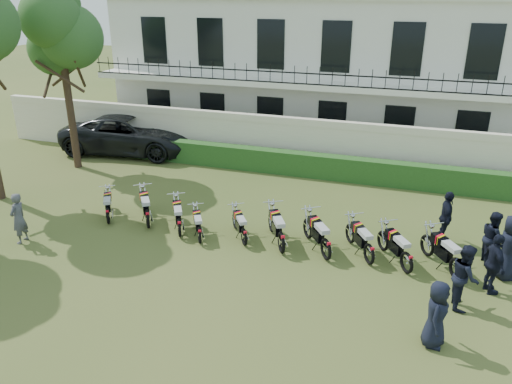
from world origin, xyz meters
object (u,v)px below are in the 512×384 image
Objects in this scene: motorcycle_4 at (244,233)px; motorcycle_5 at (281,238)px; officer_2 at (494,264)px; officer_3 at (509,247)px; motorcycle_8 at (407,258)px; motorcycle_6 at (326,244)px; motorcycle_9 at (458,264)px; tree_west_near at (60,30)px; motorcycle_7 at (370,249)px; officer_1 at (465,276)px; officer_0 at (436,314)px; motorcycle_0 at (108,212)px; suv at (131,134)px; inspector at (18,218)px; officer_5 at (446,217)px; officer_4 at (493,237)px; motorcycle_3 at (199,231)px; motorcycle_1 at (147,214)px; motorcycle_2 at (179,223)px.

motorcycle_5 reaches higher than motorcycle_4.
officer_3 is at bearing -44.49° from officer_2.
motorcycle_8 is 2.72m from officer_3.
motorcycle_5 is at bearing 146.09° from motorcycle_6.
motorcycle_9 is at bearing -34.48° from motorcycle_4.
motorcycle_7 is at bearing -18.47° from tree_west_near.
officer_1 reaches higher than motorcycle_5.
motorcycle_5 reaches higher than motorcycle_6.
officer_2 is at bearing -54.13° from motorcycle_9.
tree_west_near reaches higher than officer_0.
tree_west_near is at bearing 129.30° from motorcycle_7.
motorcycle_0 is 8.17m from suv.
motorcycle_7 is at bearing 36.39° from officer_0.
motorcycle_0 is 2.74m from inspector.
motorcycle_5 is 5.19m from officer_1.
officer_3 is 2.30m from officer_5.
motorcycle_8 is 1.00× the size of officer_5.
motorcycle_8 is at bearing 20.48° from officer_0.
officer_4 reaches higher than motorcycle_9.
officer_3 is (4.89, 0.69, 0.40)m from motorcycle_6.
suv reaches higher than officer_2.
officer_3 is at bearing -119.69° from suv.
motorcycle_0 is 11.12m from motorcycle_9.
motorcycle_8 is at bearing -34.98° from motorcycle_4.
inspector reaches higher than motorcycle_3.
motorcycle_8 is at bearing -28.66° from motorcycle_5.
officer_5 is (14.40, -5.00, -0.06)m from suv.
officer_3 is (14.22, 2.66, 0.10)m from inspector.
suv is 3.52× the size of officer_3.
motorcycle_0 is 4.91m from motorcycle_4.
motorcycle_3 is at bearing 152.41° from motorcycle_7.
officer_0 is 0.95× the size of officer_5.
tree_west_near is at bearing 75.81° from officer_5.
motorcycle_1 is at bearing 118.11° from inspector.
motorcycle_8 is 2.72m from officer_4.
officer_0 is (5.63, -3.01, 0.36)m from motorcycle_4.
tree_west_near is 4.64× the size of motorcycle_2.
motorcycle_2 is 0.26× the size of suv.
tree_west_near is 4.64× the size of officer_2.
inspector is at bearing 77.78° from officer_2.
tree_west_near is 4.93× the size of officer_4.
motorcycle_7 is at bearing 79.96° from officer_3.
motorcycle_3 is 2.61m from motorcycle_5.
officer_2 is 1.05m from officer_3.
officer_5 is (-1.14, 2.61, 0.00)m from officer_2.
motorcycle_3 is at bearing 75.26° from officer_0.
motorcycle_6 reaches higher than motorcycle_0.
motorcycle_9 is at bearing 134.68° from officer_4.
officer_1 reaches higher than motorcycle_1.
motorcycle_8 is at bearing -30.01° from motorcycle_2.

